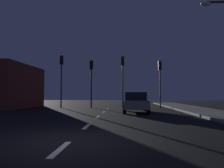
% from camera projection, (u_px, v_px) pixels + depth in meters
% --- Properties ---
extents(ground_plane, '(80.00, 80.00, 0.00)m').
position_uv_depth(ground_plane, '(99.00, 116.00, 13.37)').
color(ground_plane, black).
extents(sidewalk_curb_right, '(3.00, 40.00, 0.15)m').
position_uv_depth(sidewalk_curb_right, '(223.00, 115.00, 12.97)').
color(sidewalk_curb_right, gray).
rests_on(sidewalk_curb_right, ground_plane).
extents(lane_stripe_nearest, '(0.16, 1.60, 0.01)m').
position_uv_depth(lane_stripe_nearest, '(60.00, 149.00, 5.19)').
color(lane_stripe_nearest, silver).
rests_on(lane_stripe_nearest, ground_plane).
extents(lane_stripe_second, '(0.16, 1.60, 0.01)m').
position_uv_depth(lane_stripe_second, '(87.00, 126.00, 8.98)').
color(lane_stripe_second, silver).
rests_on(lane_stripe_second, ground_plane).
extents(lane_stripe_third, '(0.16, 1.60, 0.01)m').
position_uv_depth(lane_stripe_third, '(98.00, 117.00, 12.77)').
color(lane_stripe_third, silver).
rests_on(lane_stripe_third, ground_plane).
extents(lane_stripe_fourth, '(0.16, 1.60, 0.01)m').
position_uv_depth(lane_stripe_fourth, '(104.00, 112.00, 16.56)').
color(lane_stripe_fourth, silver).
rests_on(lane_stripe_fourth, ground_plane).
extents(lane_stripe_fifth, '(0.16, 1.60, 0.01)m').
position_uv_depth(lane_stripe_fifth, '(107.00, 109.00, 20.35)').
color(lane_stripe_fifth, silver).
rests_on(lane_stripe_fifth, ground_plane).
extents(traffic_signal_far_left, '(0.32, 0.38, 5.35)m').
position_uv_depth(traffic_signal_far_left, '(61.00, 71.00, 22.12)').
color(traffic_signal_far_left, '#4C4C51').
rests_on(traffic_signal_far_left, ground_plane).
extents(traffic_signal_center_left, '(0.32, 0.38, 4.83)m').
position_uv_depth(traffic_signal_center_left, '(91.00, 74.00, 21.94)').
color(traffic_signal_center_left, '#2D2D30').
rests_on(traffic_signal_center_left, ground_plane).
extents(traffic_signal_center_right, '(0.32, 0.38, 5.22)m').
position_uv_depth(traffic_signal_center_right, '(123.00, 72.00, 21.78)').
color(traffic_signal_center_right, '#4C4C51').
rests_on(traffic_signal_center_right, ground_plane).
extents(traffic_signal_far_right, '(0.32, 0.38, 4.72)m').
position_uv_depth(traffic_signal_far_right, '(160.00, 75.00, 21.56)').
color(traffic_signal_far_right, '#4C4C51').
rests_on(traffic_signal_far_right, ground_plane).
extents(car_stopped_ahead, '(1.86, 4.12, 1.50)m').
position_uv_depth(car_stopped_ahead, '(135.00, 102.00, 16.09)').
color(car_stopped_ahead, gray).
rests_on(car_stopped_ahead, ground_plane).
extents(storefront_left, '(4.89, 8.15, 4.33)m').
position_uv_depth(storefront_left, '(6.00, 86.00, 21.91)').
color(storefront_left, maroon).
rests_on(storefront_left, ground_plane).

